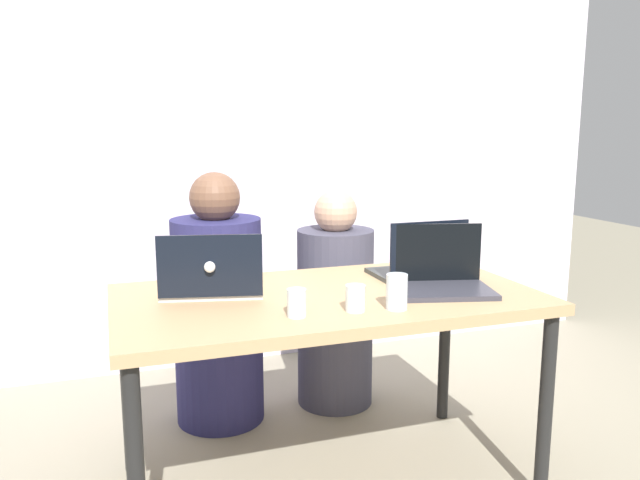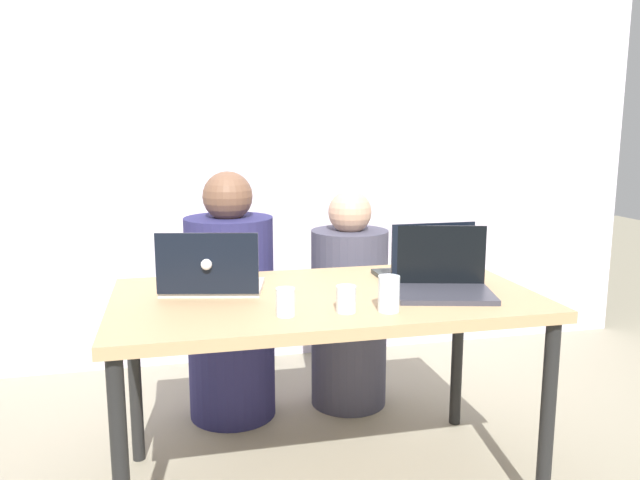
{
  "view_description": "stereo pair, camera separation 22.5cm",
  "coord_description": "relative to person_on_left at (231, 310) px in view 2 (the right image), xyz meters",
  "views": [
    {
      "loc": [
        -0.72,
        -2.02,
        1.32
      ],
      "look_at": [
        0.0,
        0.08,
        0.92
      ],
      "focal_mm": 35.0,
      "sensor_mm": 36.0,
      "label": 1
    },
    {
      "loc": [
        -0.5,
        -2.08,
        1.32
      ],
      "look_at": [
        0.0,
        0.08,
        0.92
      ],
      "focal_mm": 35.0,
      "sensor_mm": 36.0,
      "label": 2
    }
  ],
  "objects": [
    {
      "name": "water_glass_left",
      "position": [
        0.1,
        -0.9,
        0.28
      ],
      "size": [
        0.06,
        0.06,
        0.09
      ],
      "color": "silver",
      "rests_on": "desk"
    },
    {
      "name": "person_on_left",
      "position": [
        0.0,
        0.0,
        0.0
      ],
      "size": [
        0.45,
        0.45,
        1.13
      ],
      "rotation": [
        0.0,
        0.0,
        3.29
      ],
      "color": "navy",
      "rests_on": "ground"
    },
    {
      "name": "back_wall",
      "position": [
        0.28,
        0.74,
        0.69
      ],
      "size": [
        4.5,
        0.1,
        2.39
      ],
      "primitive_type": "cube",
      "color": "silver",
      "rests_on": "ground"
    },
    {
      "name": "desk",
      "position": [
        0.28,
        -0.67,
        0.17
      ],
      "size": [
        1.48,
        0.79,
        0.74
      ],
      "color": "tan",
      "rests_on": "ground"
    },
    {
      "name": "laptop_front_right",
      "position": [
        0.69,
        -0.76,
        0.29
      ],
      "size": [
        0.38,
        0.32,
        0.23
      ],
      "rotation": [
        0.0,
        0.0,
        -0.25
      ],
      "color": "#35353F",
      "rests_on": "desk"
    },
    {
      "name": "water_glass_center",
      "position": [
        0.29,
        -0.9,
        0.27
      ],
      "size": [
        0.06,
        0.06,
        0.09
      ],
      "color": "silver",
      "rests_on": "desk"
    },
    {
      "name": "laptop_back_left",
      "position": [
        -0.11,
        -0.57,
        0.29
      ],
      "size": [
        0.39,
        0.31,
        0.23
      ],
      "rotation": [
        0.0,
        0.0,
        2.92
      ],
      "color": "silver",
      "rests_on": "desk"
    },
    {
      "name": "laptop_back_right",
      "position": [
        0.7,
        -0.57,
        0.29
      ],
      "size": [
        0.32,
        0.28,
        0.24
      ],
      "rotation": [
        0.0,
        0.0,
        3.14
      ],
      "color": "#333836",
      "rests_on": "desk"
    },
    {
      "name": "person_on_right",
      "position": [
        0.56,
        0.0,
        -0.04
      ],
      "size": [
        0.4,
        0.4,
        1.04
      ],
      "rotation": [
        0.0,
        0.0,
        3.03
      ],
      "color": "#414051",
      "rests_on": "ground"
    },
    {
      "name": "water_glass_right",
      "position": [
        0.43,
        -0.92,
        0.29
      ],
      "size": [
        0.07,
        0.07,
        0.12
      ],
      "color": "silver",
      "rests_on": "desk"
    }
  ]
}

